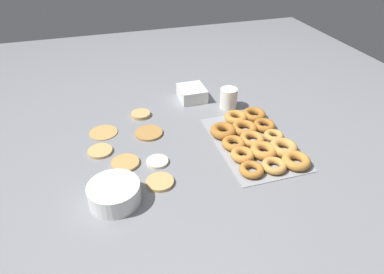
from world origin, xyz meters
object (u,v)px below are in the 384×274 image
Objects in this scene: pancake_1 at (125,163)px; pancake_4 at (149,133)px; pancake_0 at (103,132)px; pancake_5 at (141,114)px; container_stack at (192,93)px; donut_tray at (255,140)px; pancake_2 at (160,182)px; pancake_3 at (100,151)px; batter_bowl at (114,193)px; pancake_6 at (157,162)px; paper_cup at (229,98)px.

pancake_1 is 0.21m from pancake_4.
pancake_0 is 0.20m from pancake_5.
pancake_5 is 0.63× the size of container_stack.
pancake_4 is at bearing -109.46° from pancake_0.
pancake_1 is at bearing 87.73° from donut_tray.
pancake_4 is (-0.06, -0.18, 0.00)m from pancake_0.
pancake_1 is 0.53m from donut_tray.
pancake_2 is 0.31m from pancake_3.
batter_bowl reaches higher than pancake_5.
pancake_6 is 0.49× the size of batter_bowl.
donut_tray is at bearing 178.34° from paper_cup.
pancake_4 is at bearing -26.78° from batter_bowl.
pancake_6 is 0.24m from batter_bowl.
batter_bowl reaches higher than container_stack.
pancake_4 is at bearing 63.98° from donut_tray.
pancake_0 is 0.19m from pancake_4.
pancake_2 is 0.57× the size of batter_bowl.
pancake_0 is 1.24× the size of pancake_3.
pancake_3 is at bearing 138.66° from pancake_5.
paper_cup reaches higher than pancake_3.
pancake_1 is (-0.24, -0.06, 0.00)m from pancake_0.
pancake_6 is 0.41m from donut_tray.
pancake_1 is at bearing 118.68° from paper_cup.
pancake_2 is at bearing 135.18° from paper_cup.
batter_bowl is 1.77× the size of paper_cup.
pancake_6 is at bearing -48.10° from batter_bowl.
pancake_4 is at bearing 132.66° from container_stack.
pancake_6 is (-0.36, 0.00, -0.00)m from pancake_5.
pancake_2 is 0.64m from container_stack.
pancake_6 reaches higher than pancake_0.
pancake_1 is 0.89× the size of pancake_4.
pancake_2 is 0.48m from pancake_5.
pancake_5 is at bearing 107.82° from container_stack.
container_stack is at bearing -42.86° from pancake_1.
batter_bowl is at bearing 104.52° from pancake_2.
donut_tray reaches higher than pancake_4.
pancake_3 is at bearing 56.68° from pancake_6.
pancake_2 is 1.17× the size of pancake_6.
pancake_3 is 0.24m from pancake_6.
pancake_1 and pancake_3 have the same top height.
pancake_3 is (0.25, 0.19, -0.00)m from pancake_2.
pancake_6 is at bearing -123.32° from pancake_3.
donut_tray is at bearing -131.10° from pancake_5.
pancake_4 reaches higher than pancake_0.
pancake_2 is at bearing 175.98° from pancake_4.
paper_cup reaches higher than pancake_2.
pancake_3 is 0.68× the size of container_stack.
pancake_6 is 0.53m from container_stack.
batter_bowl is at bearing -174.79° from pancake_3.
pancake_1 is at bearing -165.97° from pancake_0.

